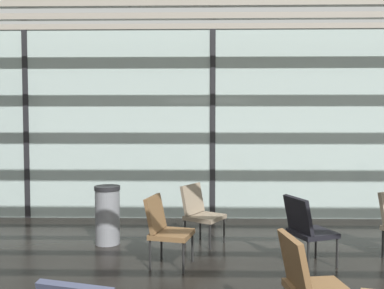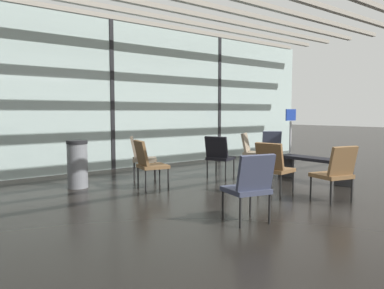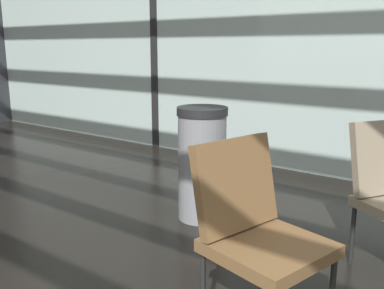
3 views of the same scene
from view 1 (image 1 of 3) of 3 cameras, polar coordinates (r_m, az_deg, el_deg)
The scene contains 9 objects.
glass_curtain_wall at distance 7.56m, azimuth 2.92°, elevation 2.80°, with size 14.00×0.08×3.52m, color #A3B7B2.
window_mullion_0 at distance 8.23m, azimuth -22.25°, elevation 2.60°, with size 0.10×0.12×3.52m, color black.
window_mullion_1 at distance 7.56m, azimuth 2.92°, elevation 2.80°, with size 0.10×0.12×3.52m, color black.
parked_airplane at distance 13.81m, azimuth 8.69°, elevation 4.26°, with size 14.07×4.22×4.22m.
lounge_chair_1 at distance 5.35m, azimuth 15.86°, elevation -11.04°, with size 0.66×0.63×0.87m.
lounge_chair_3 at distance 6.07m, azimuth 1.10°, elevation -9.25°, with size 0.70×0.68×0.87m.
lounge_chair_5 at distance 5.16m, azimuth -3.84°, elevation -11.44°, with size 0.62×0.59×0.87m.
lounge_chair_6 at distance 3.61m, azimuth 16.21°, elevation -17.95°, with size 0.58×0.55×0.87m.
trash_bin at distance 6.18m, azimuth -11.84°, elevation -9.67°, with size 0.38×0.38×0.86m.
Camera 1 is at (-0.24, -2.36, 1.77)m, focal length 37.78 mm.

